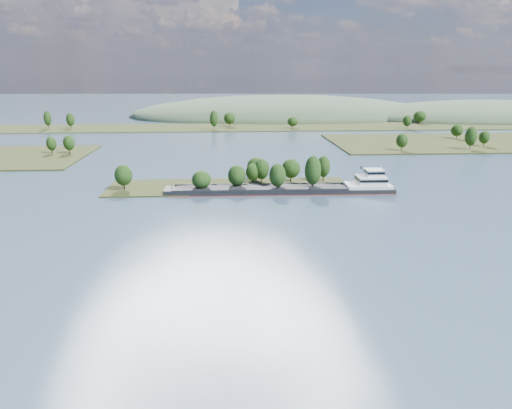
{
  "coord_description": "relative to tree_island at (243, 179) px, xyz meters",
  "views": [
    {
      "loc": [
        -1.59,
        -22.91,
        47.65
      ],
      "look_at": [
        8.05,
        130.0,
        6.0
      ],
      "focal_mm": 35.0,
      "sensor_mm": 36.0,
      "label": 1
    }
  ],
  "objects": [
    {
      "name": "hill_east",
      "position": [
        254.18,
        290.43,
        -3.67
      ],
      "size": [
        260.0,
        140.0,
        36.0
      ],
      "primitive_type": "ellipsoid",
      "color": "#3E5439",
      "rests_on": "ground"
    },
    {
      "name": "back_shoreline",
      "position": [
        3.97,
        220.16,
        -2.95
      ],
      "size": [
        900.0,
        60.0,
        16.43
      ],
      "color": "#293116",
      "rests_on": "ground"
    },
    {
      "name": "cargo_barge",
      "position": [
        20.91,
        -9.66,
        -2.11
      ],
      "size": [
        91.64,
        12.75,
        12.37
      ],
      "color": "black",
      "rests_on": "ground"
    },
    {
      "name": "hill_west",
      "position": [
        54.18,
        320.43,
        -3.67
      ],
      "size": [
        320.0,
        160.0,
        44.0
      ],
      "primitive_type": "ellipsoid",
      "color": "#3E5439",
      "rests_on": "ground"
    },
    {
      "name": "tree_island",
      "position": [
        0.0,
        0.0,
        0.0
      ],
      "size": [
        100.0,
        30.87,
        15.38
      ],
      "color": "#293116",
      "rests_on": "ground"
    },
    {
      "name": "ground",
      "position": [
        -5.82,
        -59.57,
        -3.67
      ],
      "size": [
        1800.0,
        1800.0,
        0.0
      ],
      "primitive_type": "plane",
      "color": "#3A5264",
      "rests_on": "ground"
    }
  ]
}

